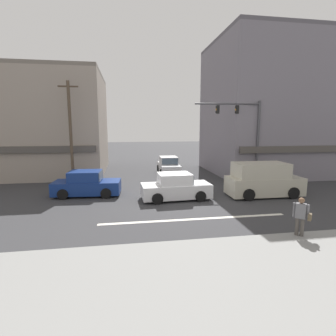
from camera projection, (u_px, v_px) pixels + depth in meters
ground_plane at (180, 199)px, 15.79m from camera, size 120.00×120.00×0.00m
lane_marking_stripe at (195, 219)px, 12.37m from camera, size 9.00×0.24×0.01m
sidewalk_curb at (241, 277)px, 7.49m from camera, size 40.00×5.00×0.16m
building_left_block at (43, 124)px, 24.29m from camera, size 11.01×10.03×9.14m
building_right_corner at (279, 109)px, 24.60m from camera, size 12.65×9.83×11.97m
street_tree at (240, 132)px, 22.80m from camera, size 2.90×2.90×5.36m
utility_pole_near_left at (71, 132)px, 19.19m from camera, size 1.40×0.22×7.56m
utility_pole_far_right at (255, 133)px, 23.79m from camera, size 1.40×0.22×7.23m
traffic_light_mast at (246, 129)px, 19.32m from camera, size 4.88×0.52×6.20m
sedan_crossing_center at (169, 166)px, 24.22m from camera, size 1.95×4.14×1.58m
sedan_approaching_near at (87, 184)px, 16.53m from camera, size 4.21×2.10×1.58m
van_waiting_far at (263, 180)px, 16.38m from camera, size 4.62×2.09×2.11m
sedan_crossing_leftbound at (176, 188)px, 15.70m from camera, size 4.17×2.02×1.58m
pedestrian_foreground_with_bag at (301, 216)px, 10.01m from camera, size 0.57×0.60×1.67m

